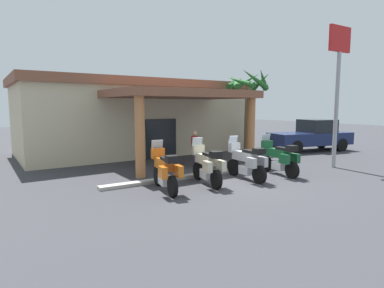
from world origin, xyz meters
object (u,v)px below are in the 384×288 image
at_px(motorcycle_cream, 207,165).
at_px(pedestrian, 194,146).
at_px(motorcycle_orange, 165,170).
at_px(pickup_truck_navy, 311,136).
at_px(palm_tree_near_portico, 248,92).
at_px(motel_building, 137,116).
at_px(motorcycle_green, 279,158).
at_px(roadside_sign, 338,73).
at_px(motorcycle_silver, 246,161).

height_order(motorcycle_cream, pedestrian, pedestrian).
xyz_separation_m(motorcycle_orange, pickup_truck_navy, (12.16, 3.68, 0.24)).
bearing_deg(motorcycle_orange, palm_tree_near_portico, -48.36).
height_order(motel_building, pickup_truck_navy, motel_building).
relative_size(motorcycle_green, palm_tree_near_portico, 0.45).
relative_size(motorcycle_green, roadside_sign, 0.35).
relative_size(motorcycle_silver, pickup_truck_navy, 0.40).
relative_size(pickup_truck_navy, roadside_sign, 0.88).
height_order(motel_building, palm_tree_near_portico, palm_tree_near_portico).
bearing_deg(motorcycle_silver, palm_tree_near_portico, -38.74).
bearing_deg(pickup_truck_navy, motorcycle_silver, -145.02).
xyz_separation_m(motel_building, motorcycle_cream, (-1.18, -9.14, -1.48)).
height_order(motel_building, motorcycle_green, motel_building).
relative_size(motel_building, pedestrian, 8.20).
relative_size(motorcycle_silver, motorcycle_green, 1.00).
xyz_separation_m(motorcycle_green, roadside_sign, (3.35, -0.19, 3.52)).
relative_size(motel_building, motorcycle_silver, 6.20).
bearing_deg(motorcycle_green, palm_tree_near_portico, -23.43).
bearing_deg(motorcycle_green, pickup_truck_navy, -55.00).
bearing_deg(palm_tree_near_portico, pickup_truck_navy, -19.11).
height_order(motorcycle_green, pedestrian, pedestrian).
relative_size(motorcycle_cream, roadside_sign, 0.35).
relative_size(motorcycle_cream, palm_tree_near_portico, 0.45).
bearing_deg(pickup_truck_navy, motel_building, 160.78).
bearing_deg(motorcycle_cream, pedestrian, -15.31).
bearing_deg(pickup_truck_navy, motorcycle_orange, -151.78).
bearing_deg(motorcycle_cream, motorcycle_green, -84.71).
relative_size(motorcycle_green, pickup_truck_navy, 0.40).
bearing_deg(motorcycle_cream, pickup_truck_navy, -61.15).
relative_size(pedestrian, roadside_sign, 0.27).
distance_m(pickup_truck_navy, palm_tree_near_portico, 5.07).
bearing_deg(motorcycle_silver, motorcycle_cream, 86.89).
bearing_deg(roadside_sign, motorcycle_orange, 177.19).
distance_m(motel_building, motorcycle_green, 9.77).
bearing_deg(pedestrian, motorcycle_green, 142.33).
bearing_deg(motorcycle_silver, motel_building, 6.32).
height_order(motorcycle_green, pickup_truck_navy, pickup_truck_navy).
relative_size(motorcycle_orange, motorcycle_cream, 1.00).
height_order(motel_building, motorcycle_silver, motel_building).
height_order(motorcycle_silver, motorcycle_green, same).
distance_m(motorcycle_orange, palm_tree_near_portico, 9.99).
bearing_deg(motorcycle_silver, motorcycle_orange, 90.53).
distance_m(motorcycle_orange, pickup_truck_navy, 12.70).
distance_m(motel_building, motorcycle_orange, 9.72).
xyz_separation_m(motorcycle_orange, motorcycle_green, (5.07, -0.23, 0.00)).
bearing_deg(palm_tree_near_portico, motel_building, 141.95).
height_order(motorcycle_orange, roadside_sign, roadside_sign).
height_order(pickup_truck_navy, palm_tree_near_portico, palm_tree_near_portico).
bearing_deg(pedestrian, motorcycle_silver, 116.32).
distance_m(pickup_truck_navy, roadside_sign, 6.44).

